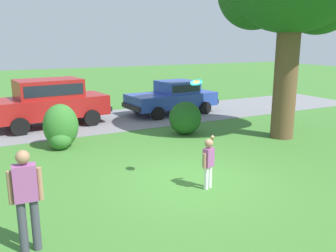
{
  "coord_description": "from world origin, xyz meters",
  "views": [
    {
      "loc": [
        -4.48,
        -7.23,
        3.39
      ],
      "look_at": [
        0.01,
        1.35,
        1.1
      ],
      "focal_mm": 38.37,
      "sensor_mm": 36.0,
      "label": 1
    }
  ],
  "objects": [
    {
      "name": "driveway_strip",
      "position": [
        0.0,
        7.57,
        0.01
      ],
      "size": [
        28.0,
        4.4,
        0.02
      ],
      "primitive_type": "cube",
      "color": "slate",
      "rests_on": "ground"
    },
    {
      "name": "parked_suv",
      "position": [
        -2.07,
        7.69,
        1.08
      ],
      "size": [
        4.86,
        2.46,
        1.92
      ],
      "color": "maroon",
      "rests_on": "ground"
    },
    {
      "name": "parked_sedan",
      "position": [
        3.62,
        7.7,
        0.85
      ],
      "size": [
        4.52,
        2.33,
        1.56
      ],
      "color": "#28429E",
      "rests_on": "ground"
    },
    {
      "name": "shrub_centre_left",
      "position": [
        2.13,
        4.01,
        0.62
      ],
      "size": [
        1.23,
        1.1,
        1.23
      ],
      "color": "#1E511C",
      "rests_on": "ground"
    },
    {
      "name": "ground_plane",
      "position": [
        0.0,
        0.0,
        0.0
      ],
      "size": [
        80.0,
        80.0,
        0.0
      ],
      "primitive_type": "plane",
      "color": "#3D752D"
    },
    {
      "name": "adult_onlooker",
      "position": [
        -4.02,
        -1.45,
        0.98
      ],
      "size": [
        0.53,
        0.25,
        1.74
      ],
      "color": "#3F3F4C",
      "rests_on": "ground"
    },
    {
      "name": "shrub_near_tree",
      "position": [
        -2.33,
        4.36,
        0.65
      ],
      "size": [
        1.12,
        1.07,
        1.44
      ],
      "color": "#33702B",
      "rests_on": "ground"
    },
    {
      "name": "child_thrower",
      "position": [
        0.03,
        -0.65,
        0.72
      ],
      "size": [
        0.39,
        0.37,
        1.29
      ],
      "color": "white",
      "rests_on": "ground"
    },
    {
      "name": "frisbee",
      "position": [
        -0.07,
        -0.23,
        2.47
      ],
      "size": [
        0.29,
        0.28,
        0.16
      ],
      "color": "#1EB7B2"
    }
  ]
}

